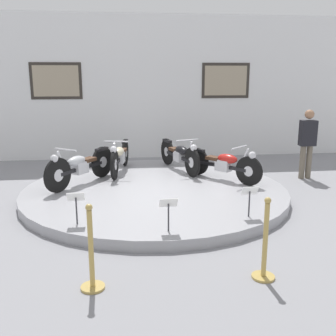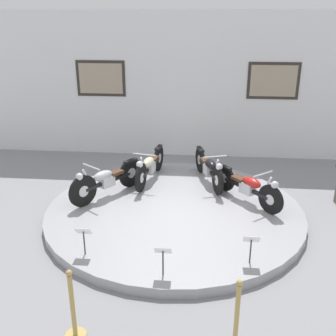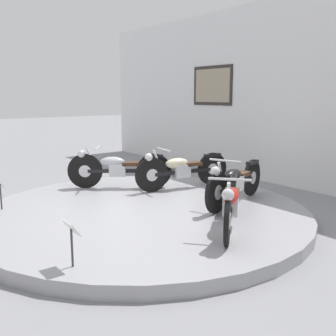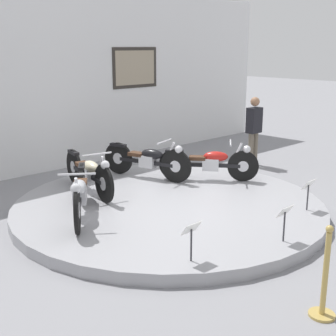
{
  "view_description": "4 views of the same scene",
  "coord_description": "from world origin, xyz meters",
  "views": [
    {
      "loc": [
        -0.64,
        -7.6,
        2.41
      ],
      "look_at": [
        0.26,
        -0.04,
        0.58
      ],
      "focal_mm": 42.0,
      "sensor_mm": 36.0,
      "label": 1
    },
    {
      "loc": [
        0.54,
        -7.26,
        3.88
      ],
      "look_at": [
        -0.17,
        0.35,
        0.91
      ],
      "focal_mm": 42.0,
      "sensor_mm": 36.0,
      "label": 2
    },
    {
      "loc": [
        5.08,
        -3.43,
        1.98
      ],
      "look_at": [
        0.23,
        0.31,
        0.84
      ],
      "focal_mm": 42.0,
      "sensor_mm": 36.0,
      "label": 3
    },
    {
      "loc": [
        -5.2,
        -5.52,
        2.77
      ],
      "look_at": [
        0.03,
        0.05,
        0.76
      ],
      "focal_mm": 50.0,
      "sensor_mm": 36.0,
      "label": 4
    }
  ],
  "objects": [
    {
      "name": "info_placard_front_right",
      "position": [
        1.35,
        -1.84,
        0.54
      ],
      "size": [
        0.26,
        0.11,
        0.51
      ],
      "color": "#333338",
      "rests_on": "display_platform"
    },
    {
      "name": "motorcycle_black",
      "position": [
        0.7,
        1.35,
        0.57
      ],
      "size": [
        0.72,
        1.93,
        0.8
      ],
      "color": "black",
      "rests_on": "display_platform"
    },
    {
      "name": "display_platform",
      "position": [
        0.0,
        0.0,
        0.09
      ],
      "size": [
        5.26,
        5.26,
        0.18
      ],
      "primitive_type": "cylinder",
      "color": "#99999E",
      "rests_on": "ground_plane"
    },
    {
      "name": "back_wall",
      "position": [
        0.0,
        3.89,
        2.02
      ],
      "size": [
        14.0,
        0.22,
        4.04
      ],
      "color": "white",
      "rests_on": "ground_plane"
    },
    {
      "name": "motorcycle_silver",
      "position": [
        -1.51,
        0.4,
        0.58
      ],
      "size": [
        1.24,
        1.67,
        0.82
      ],
      "color": "black",
      "rests_on": "display_platform"
    },
    {
      "name": "stanchion_post_left_of_entry",
      "position": [
        -1.02,
        -3.44,
        0.34
      ],
      "size": [
        0.28,
        0.28,
        1.02
      ],
      "color": "tan",
      "rests_on": "ground_plane"
    },
    {
      "name": "motorcycle_cream",
      "position": [
        -0.7,
        1.35,
        0.57
      ],
      "size": [
        0.56,
        1.99,
        0.81
      ],
      "color": "black",
      "rests_on": "display_platform"
    },
    {
      "name": "motorcycle_red",
      "position": [
        1.51,
        0.4,
        0.55
      ],
      "size": [
        1.31,
        1.53,
        0.78
      ],
      "color": "black",
      "rests_on": "display_platform"
    },
    {
      "name": "stanchion_post_right_of_entry",
      "position": [
        1.02,
        -3.44,
        0.34
      ],
      "size": [
        0.28,
        0.28,
        1.02
      ],
      "color": "tan",
      "rests_on": "ground_plane"
    },
    {
      "name": "ground_plane",
      "position": [
        0.0,
        0.0,
        0.0
      ],
      "size": [
        60.0,
        60.0,
        0.0
      ],
      "primitive_type": "plane",
      "color": "gray"
    },
    {
      "name": "info_placard_front_left",
      "position": [
        -1.35,
        -1.84,
        0.54
      ],
      "size": [
        0.26,
        0.11,
        0.51
      ],
      "color": "#333338",
      "rests_on": "display_platform"
    },
    {
      "name": "info_placard_front_centre",
      "position": [
        0.0,
        -2.28,
        0.54
      ],
      "size": [
        0.26,
        0.11,
        0.51
      ],
      "color": "#333338",
      "rests_on": "display_platform"
    }
  ]
}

